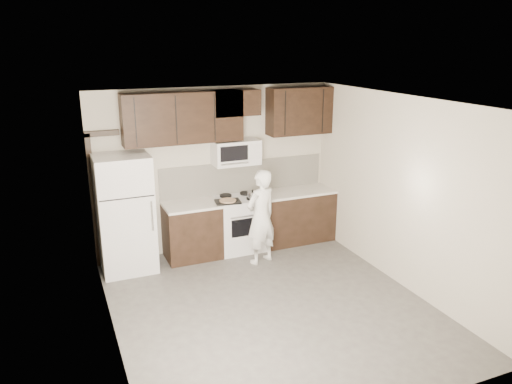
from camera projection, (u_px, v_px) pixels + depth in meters
floor at (271, 306)px, 6.65m from camera, size 4.50×4.50×0.00m
back_wall at (215, 169)px, 8.24m from camera, size 4.00×0.00×4.00m
ceiling at (273, 102)px, 5.86m from camera, size 4.50×4.50×0.00m
counter_run at (256, 221)px, 8.45m from camera, size 2.95×0.64×0.91m
stove at (239, 223)px, 8.33m from camera, size 0.76×0.66×0.94m
backsplash at (244, 176)px, 8.46m from camera, size 2.90×0.02×0.54m
upper_cabinets at (230, 114)px, 7.89m from camera, size 3.48×0.35×0.78m
microwave at (236, 152)px, 8.09m from camera, size 0.76×0.42×0.40m
refrigerator at (125, 214)px, 7.48m from camera, size 0.80×0.76×1.80m
door_trim at (95, 189)px, 7.52m from camera, size 0.50×0.08×2.12m
saucepan at (253, 195)px, 8.12m from camera, size 0.28×0.18×0.16m
baking_tray at (228, 202)px, 7.97m from camera, size 0.44×0.35×0.02m
pizza at (228, 200)px, 7.97m from camera, size 0.31×0.31×0.02m
person at (261, 217)px, 7.76m from camera, size 0.64×0.53×1.52m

